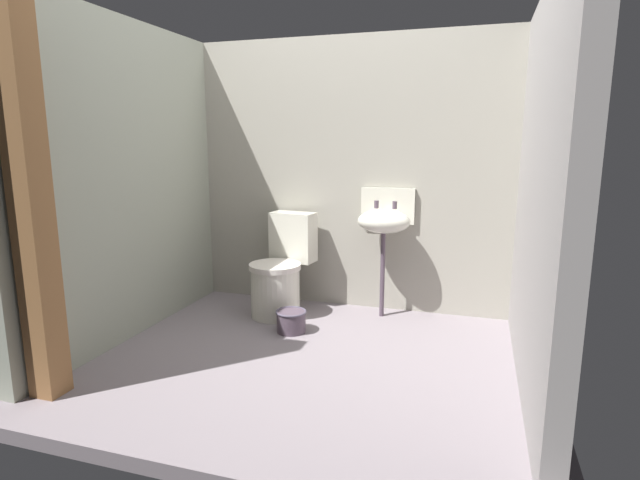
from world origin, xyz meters
name	(u,v)px	position (x,y,z in m)	size (l,w,h in m)	color
ground_plane	(308,360)	(0.00, 0.00, -0.04)	(2.93, 2.50, 0.08)	gray
wall_back	(351,175)	(0.00, 1.10, 1.07)	(2.93, 0.10, 2.15)	#9C988A
wall_left	(134,181)	(-1.31, 0.10, 1.07)	(0.10, 2.30, 2.15)	#969B8A
wall_right	(541,192)	(1.31, 0.10, 1.07)	(0.10, 2.30, 2.15)	gray
wooden_door_post	(30,196)	(-1.17, -0.90, 1.07)	(0.15, 0.15, 2.15)	olive
toilet_near_wall	(281,274)	(-0.46, 0.70, 0.32)	(0.46, 0.64, 0.78)	silver
sink	(384,220)	(0.32, 0.89, 0.75)	(0.42, 0.35, 0.99)	#514250
bucket	(291,321)	(-0.24, 0.33, 0.08)	(0.22, 0.22, 0.16)	#514250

